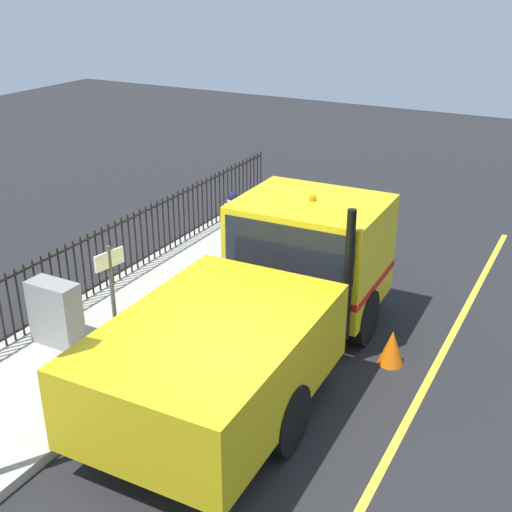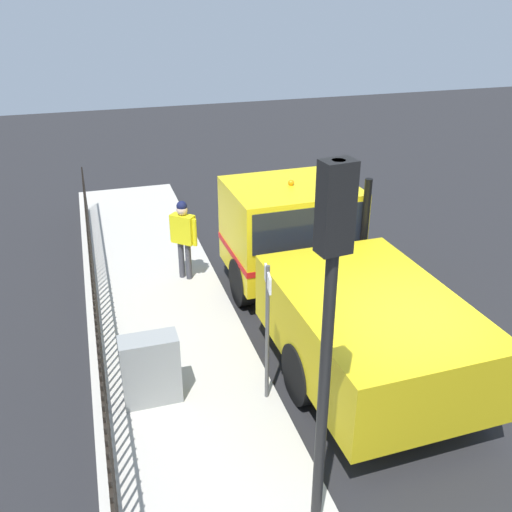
% 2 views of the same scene
% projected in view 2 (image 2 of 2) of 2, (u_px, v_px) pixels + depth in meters
% --- Properties ---
extents(ground_plane, '(47.85, 47.85, 0.00)m').
position_uv_depth(ground_plane, '(404.00, 391.00, 9.04)').
color(ground_plane, '#232326').
rests_on(ground_plane, ground).
extents(sidewalk_slab, '(2.75, 21.75, 0.15)m').
position_uv_depth(sidewalk_slab, '(195.00, 432.00, 8.13)').
color(sidewalk_slab, '#B7B2A8').
rests_on(sidewalk_slab, ground).
extents(lane_marking, '(0.12, 19.58, 0.01)m').
position_uv_depth(lane_marking, '(502.00, 371.00, 9.52)').
color(lane_marking, yellow).
rests_on(lane_marking, ground).
extents(work_truck, '(2.61, 6.52, 2.65)m').
position_uv_depth(work_truck, '(320.00, 266.00, 10.27)').
color(work_truck, yellow).
rests_on(work_truck, ground).
extents(worker_standing, '(0.51, 0.49, 1.74)m').
position_uv_depth(worker_standing, '(183.00, 232.00, 11.74)').
color(worker_standing, yellow).
rests_on(worker_standing, sidewalk_slab).
extents(iron_fence, '(0.04, 18.52, 1.25)m').
position_uv_depth(iron_fence, '(105.00, 409.00, 7.52)').
color(iron_fence, black).
rests_on(iron_fence, sidewalk_slab).
extents(traffic_light_near, '(0.32, 0.25, 4.38)m').
position_uv_depth(traffic_light_near, '(330.00, 295.00, 5.30)').
color(traffic_light_near, black).
rests_on(traffic_light_near, sidewalk_slab).
extents(utility_cabinet, '(0.85, 0.41, 1.10)m').
position_uv_depth(utility_cabinet, '(151.00, 369.00, 8.41)').
color(utility_cabinet, gray).
rests_on(utility_cabinet, sidewalk_slab).
extents(traffic_cone, '(0.42, 0.42, 0.60)m').
position_uv_depth(traffic_cone, '(380.00, 279.00, 11.83)').
color(traffic_cone, orange).
rests_on(traffic_cone, ground).
extents(street_sign, '(0.12, 0.50, 2.24)m').
position_uv_depth(street_sign, '(267.00, 318.00, 8.10)').
color(street_sign, '#4C4C4C').
rests_on(street_sign, sidewalk_slab).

